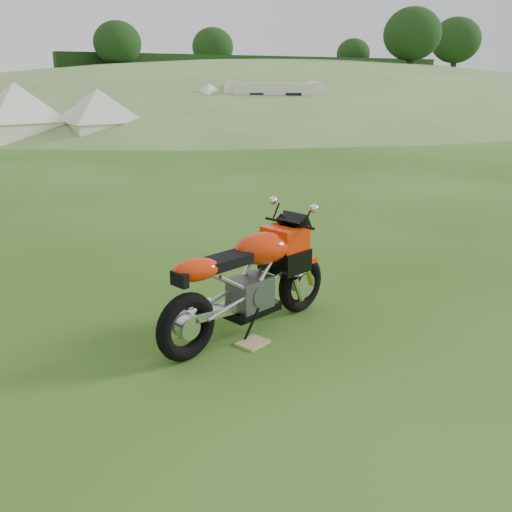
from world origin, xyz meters
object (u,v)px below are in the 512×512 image
tent_left (17,112)px  tent_right (209,107)px  plywood_board (253,343)px  caravan (274,107)px  tent_mid (99,113)px  sport_motorcycle (249,273)px

tent_left → tent_right: tent_left is taller
plywood_board → caravan: caravan is taller
tent_mid → tent_right: bearing=4.3°
sport_motorcycle → tent_left: tent_left is taller
tent_left → tent_mid: tent_left is taller
tent_right → caravan: size_ratio=0.56×
sport_motorcycle → tent_left: (0.44, 20.08, 0.59)m
tent_right → plywood_board: bearing=-130.2°
sport_motorcycle → tent_mid: 19.41m
sport_motorcycle → tent_right: tent_right is taller
tent_mid → tent_right: 5.50m
sport_motorcycle → tent_right: (8.80, 20.19, 0.57)m
plywood_board → tent_mid: bearing=79.7°
tent_left → tent_mid: 3.12m
sport_motorcycle → tent_right: 22.03m
tent_left → tent_right: 8.36m
sport_motorcycle → caravan: caravan is taller
tent_mid → plywood_board: bearing=-107.4°
plywood_board → tent_mid: tent_mid is taller
sport_motorcycle → tent_mid: tent_mid is taller
sport_motorcycle → plywood_board: sport_motorcycle is taller
sport_motorcycle → tent_left: size_ratio=0.75×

